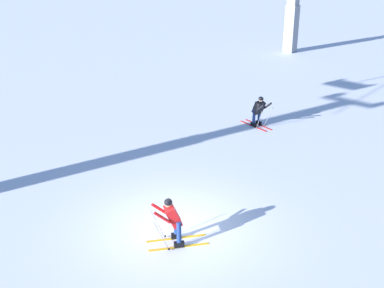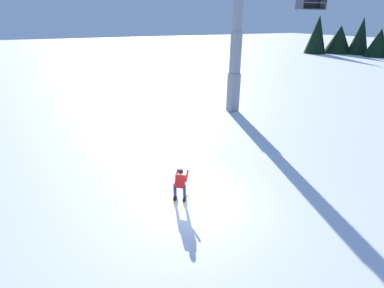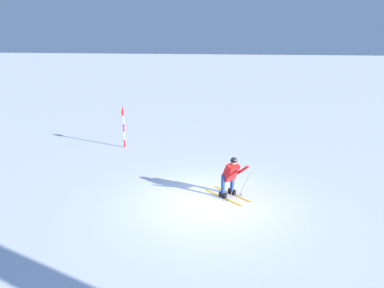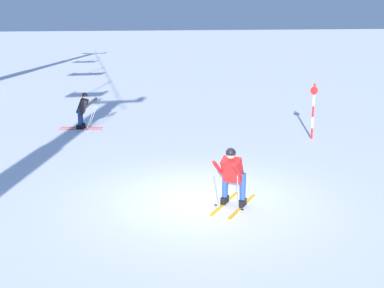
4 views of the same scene
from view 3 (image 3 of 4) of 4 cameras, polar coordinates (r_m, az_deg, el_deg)
The scene contains 3 objects.
ground_plane at distance 11.64m, azimuth 2.57°, elevation -9.34°, with size 260.00×260.00×0.00m, color white.
skier_carving_main at distance 11.75m, azimuth 6.26°, elevation -4.90°, with size 1.67×1.46×1.54m.
trail_marker_pole at distance 17.44m, azimuth -10.96°, elevation 2.83°, with size 0.07×0.28×1.97m.
Camera 3 is at (-1.68, 10.36, 5.03)m, focal length 33.15 mm.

